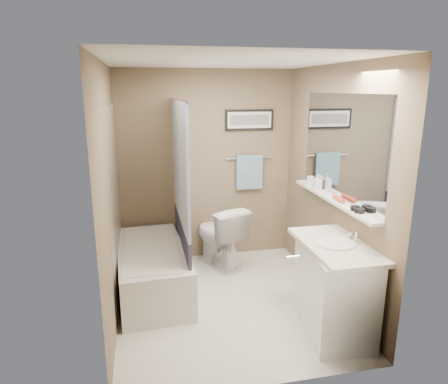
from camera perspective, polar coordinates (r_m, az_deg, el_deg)
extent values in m
plane|color=silver|center=(4.33, 0.42, -15.41)|extent=(2.50, 2.50, 0.00)
cube|color=white|center=(3.75, 0.49, 17.89)|extent=(2.20, 2.50, 0.04)
cube|color=brown|center=(5.05, -2.50, 3.57)|extent=(2.20, 0.04, 2.40)
cube|color=brown|center=(2.73, 5.94, -6.12)|extent=(2.20, 0.04, 2.40)
cube|color=brown|center=(3.80, -15.68, -0.66)|extent=(0.04, 2.50, 2.40)
cube|color=brown|center=(4.23, 14.92, 0.91)|extent=(0.04, 2.50, 2.40)
cube|color=tan|center=(4.33, -15.27, -1.52)|extent=(0.02, 1.55, 2.00)
cylinder|color=silver|center=(4.18, -6.52, 12.94)|extent=(0.02, 1.55, 0.02)
cube|color=white|center=(4.25, -6.27, 4.15)|extent=(0.03, 1.45, 1.28)
cube|color=#2A284A|center=(4.47, -5.98, -6.24)|extent=(0.03, 1.45, 0.36)
cube|color=silver|center=(4.02, 16.39, 6.23)|extent=(0.02, 1.60, 1.00)
cube|color=silver|center=(4.10, 15.19, -0.97)|extent=(0.12, 1.60, 0.03)
cylinder|color=silver|center=(5.13, 3.60, 4.87)|extent=(0.60, 0.02, 0.02)
cube|color=#9BD0E2|center=(5.15, 3.63, 2.86)|extent=(0.34, 0.05, 0.44)
cube|color=black|center=(5.09, 3.64, 10.23)|extent=(0.62, 0.02, 0.26)
cube|color=white|center=(5.08, 3.68, 10.22)|extent=(0.56, 0.00, 0.20)
cube|color=#595959|center=(5.07, 3.69, 10.22)|extent=(0.50, 0.00, 0.13)
cube|color=silver|center=(3.00, 16.08, -8.81)|extent=(0.80, 0.02, 2.00)
cylinder|color=silver|center=(2.91, 9.77, -9.16)|extent=(0.10, 0.02, 0.02)
cube|color=silver|center=(4.49, -10.26, -10.87)|extent=(0.80, 1.54, 0.50)
cube|color=silver|center=(4.39, -10.40, -7.92)|extent=(0.56, 1.36, 0.02)
imported|color=white|center=(4.98, -0.68, -6.22)|extent=(0.68, 0.88, 0.79)
cube|color=white|center=(3.85, 15.40, -13.21)|extent=(0.61, 0.96, 0.80)
cube|color=beige|center=(3.68, 15.71, -7.42)|extent=(0.54, 0.96, 0.04)
cylinder|color=silver|center=(3.66, 15.60, -7.03)|extent=(0.34, 0.34, 0.01)
cylinder|color=silver|center=(3.74, 18.38, -6.10)|extent=(0.02, 0.02, 0.10)
sphere|color=silver|center=(3.83, 17.62, -5.88)|extent=(0.05, 0.05, 0.05)
cylinder|color=black|center=(3.66, 18.78, -2.52)|extent=(0.09, 0.09, 0.04)
cylinder|color=black|center=(3.72, 18.26, -2.22)|extent=(0.09, 0.09, 0.04)
cylinder|color=#C43F1B|center=(3.98, 16.05, -0.94)|extent=(0.05, 0.22, 0.04)
cube|color=pink|center=(4.27, 14.00, -0.01)|extent=(0.04, 0.16, 0.01)
cylinder|color=silver|center=(4.55, 12.25, 1.57)|extent=(0.08, 0.08, 0.10)
imported|color=#999999|center=(4.39, 13.22, 1.46)|extent=(0.08, 0.08, 0.16)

